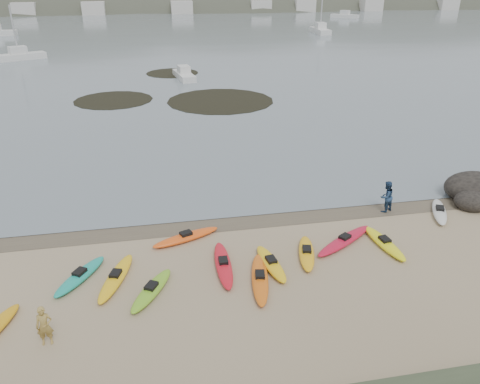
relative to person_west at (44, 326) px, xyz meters
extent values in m
plane|color=tan|center=(8.50, 8.07, -0.78)|extent=(600.00, 600.00, 0.00)
plane|color=brown|center=(8.50, 7.77, -0.78)|extent=(60.00, 60.00, 0.00)
ellipsoid|color=yellow|center=(8.97, 3.17, -0.61)|extent=(1.10, 3.16, 0.34)
ellipsoid|color=orange|center=(8.23, 2.15, -0.61)|extent=(1.38, 3.84, 0.34)
ellipsoid|color=#FBF615|center=(14.77, 3.86, -0.61)|extent=(1.07, 3.43, 0.34)
ellipsoid|color=#7BBF26|center=(3.69, 2.20, -0.61)|extent=(2.15, 3.08, 0.34)
ellipsoid|color=yellow|center=(10.81, 3.70, -0.61)|extent=(1.47, 3.14, 0.34)
ellipsoid|color=yellow|center=(2.21, 3.37, -0.61)|extent=(1.78, 3.67, 0.34)
ellipsoid|color=red|center=(12.98, 4.44, -0.61)|extent=(3.85, 2.85, 0.34)
ellipsoid|color=teal|center=(0.69, 3.78, -0.61)|extent=(2.29, 3.12, 0.34)
ellipsoid|color=#FF5A16|center=(5.44, 6.21, -0.61)|extent=(3.56, 1.97, 0.34)
ellipsoid|color=red|center=(6.86, 3.49, -0.61)|extent=(0.83, 3.81, 0.34)
ellipsoid|color=silver|center=(19.25, 6.35, -0.61)|extent=(2.05, 3.18, 0.34)
imported|color=#AD8F45|center=(0.00, 0.00, 0.00)|extent=(0.59, 0.41, 1.56)
imported|color=navy|center=(16.49, 7.27, 0.11)|extent=(1.06, 0.96, 1.78)
ellipsoid|color=black|center=(22.48, 8.08, -0.51)|extent=(3.54, 2.75, 1.77)
ellipsoid|color=black|center=(21.48, 6.78, -0.60)|extent=(1.97, 1.77, 1.18)
cylinder|color=black|center=(0.39, 35.85, -0.75)|extent=(8.07, 8.07, 0.04)
cylinder|color=black|center=(11.27, 33.48, -0.75)|extent=(10.99, 10.99, 0.04)
cylinder|color=black|center=(7.26, 49.44, -0.75)|extent=(6.87, 6.87, 0.04)
cube|color=silver|center=(-15.09, 64.44, -0.24)|extent=(7.85, 5.45, 1.08)
cube|color=silver|center=(8.53, 45.57, -0.35)|extent=(2.56, 6.27, 0.85)
cube|color=silver|center=(42.13, 89.61, -0.16)|extent=(2.88, 8.96, 1.24)
cube|color=silver|center=(63.12, 126.80, -0.20)|extent=(7.69, 7.26, 1.16)
ellipsoid|color=#384235|center=(-36.50, 203.07, -18.78)|extent=(220.00, 120.00, 80.00)
ellipsoid|color=#384235|center=(43.50, 198.07, -16.08)|extent=(200.00, 110.00, 68.00)
ellipsoid|color=#384235|center=(128.50, 208.07, -17.88)|extent=(230.00, 130.00, 76.00)
cube|color=beige|center=(-33.50, 153.07, 1.22)|extent=(7.00, 5.00, 4.00)
cube|color=beige|center=(-9.50, 153.07, 1.22)|extent=(7.00, 5.00, 4.00)
cube|color=beige|center=(14.50, 153.07, 1.22)|extent=(7.00, 5.00, 4.00)
cube|color=beige|center=(38.50, 153.07, 1.22)|extent=(7.00, 5.00, 4.00)
cube|color=beige|center=(62.50, 153.07, 1.22)|extent=(7.00, 5.00, 4.00)
cube|color=beige|center=(86.50, 153.07, 1.22)|extent=(7.00, 5.00, 4.00)
cube|color=beige|center=(110.50, 153.07, 1.22)|extent=(7.00, 5.00, 4.00)
camera|label=1|loc=(4.31, -13.85, 11.13)|focal=35.00mm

